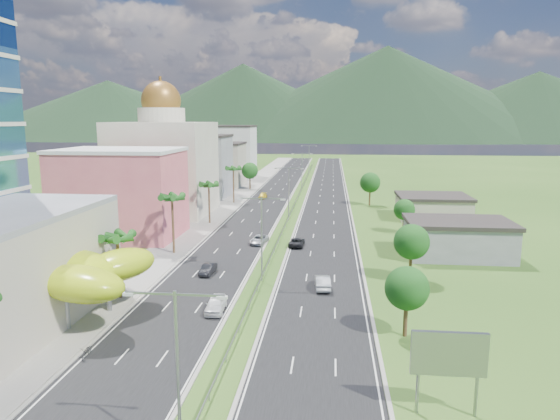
% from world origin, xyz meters
% --- Properties ---
extents(ground, '(500.00, 500.00, 0.00)m').
position_xyz_m(ground, '(0.00, 0.00, 0.00)').
color(ground, '#2D5119').
rests_on(ground, ground).
extents(road_left, '(11.00, 260.00, 0.04)m').
position_xyz_m(road_left, '(-7.50, 90.00, 0.02)').
color(road_left, black).
rests_on(road_left, ground).
extents(road_right, '(11.00, 260.00, 0.04)m').
position_xyz_m(road_right, '(7.50, 90.00, 0.02)').
color(road_right, black).
rests_on(road_right, ground).
extents(sidewalk_left, '(7.00, 260.00, 0.12)m').
position_xyz_m(sidewalk_left, '(-17.00, 90.00, 0.06)').
color(sidewalk_left, gray).
rests_on(sidewalk_left, ground).
extents(median_guardrail, '(0.10, 216.06, 0.76)m').
position_xyz_m(median_guardrail, '(0.00, 71.99, 0.62)').
color(median_guardrail, gray).
rests_on(median_guardrail, ground).
extents(streetlight_median_a, '(6.04, 0.25, 11.00)m').
position_xyz_m(streetlight_median_a, '(0.00, -25.00, 6.75)').
color(streetlight_median_a, gray).
rests_on(streetlight_median_a, ground).
extents(streetlight_median_b, '(6.04, 0.25, 11.00)m').
position_xyz_m(streetlight_median_b, '(0.00, 10.00, 6.75)').
color(streetlight_median_b, gray).
rests_on(streetlight_median_b, ground).
extents(streetlight_median_c, '(6.04, 0.25, 11.00)m').
position_xyz_m(streetlight_median_c, '(0.00, 50.00, 6.75)').
color(streetlight_median_c, gray).
rests_on(streetlight_median_c, ground).
extents(streetlight_median_d, '(6.04, 0.25, 11.00)m').
position_xyz_m(streetlight_median_d, '(0.00, 95.00, 6.75)').
color(streetlight_median_d, gray).
rests_on(streetlight_median_d, ground).
extents(streetlight_median_e, '(6.04, 0.25, 11.00)m').
position_xyz_m(streetlight_median_e, '(0.00, 140.00, 6.75)').
color(streetlight_median_e, gray).
rests_on(streetlight_median_e, ground).
extents(lime_canopy, '(18.00, 15.00, 7.40)m').
position_xyz_m(lime_canopy, '(-20.00, -4.00, 4.99)').
color(lime_canopy, '#A4BF12').
rests_on(lime_canopy, ground).
extents(pink_shophouse, '(20.00, 15.00, 15.00)m').
position_xyz_m(pink_shophouse, '(-28.00, 32.00, 7.50)').
color(pink_shophouse, '#D05566').
rests_on(pink_shophouse, ground).
extents(domed_building, '(20.00, 20.00, 28.70)m').
position_xyz_m(domed_building, '(-28.00, 55.00, 11.35)').
color(domed_building, '#BCB09C').
rests_on(domed_building, ground).
extents(midrise_grey, '(16.00, 15.00, 16.00)m').
position_xyz_m(midrise_grey, '(-27.00, 80.00, 8.00)').
color(midrise_grey, gray).
rests_on(midrise_grey, ground).
extents(midrise_beige, '(16.00, 15.00, 13.00)m').
position_xyz_m(midrise_beige, '(-27.00, 102.00, 6.50)').
color(midrise_beige, '#AAA48C').
rests_on(midrise_beige, ground).
extents(midrise_white, '(16.00, 15.00, 18.00)m').
position_xyz_m(midrise_white, '(-27.00, 125.00, 9.00)').
color(midrise_white, silver).
rests_on(midrise_white, ground).
extents(billboard, '(5.20, 0.35, 6.20)m').
position_xyz_m(billboard, '(17.00, -18.00, 4.42)').
color(billboard, gray).
rests_on(billboard, ground).
extents(shed_near, '(15.00, 10.00, 5.00)m').
position_xyz_m(shed_near, '(28.00, 25.00, 2.50)').
color(shed_near, gray).
rests_on(shed_near, ground).
extents(shed_far, '(14.00, 12.00, 4.40)m').
position_xyz_m(shed_far, '(30.00, 55.00, 2.20)').
color(shed_far, '#AAA48C').
rests_on(shed_far, ground).
extents(palm_tree_b, '(3.60, 3.60, 8.10)m').
position_xyz_m(palm_tree_b, '(-15.50, 2.00, 7.06)').
color(palm_tree_b, '#47301C').
rests_on(palm_tree_b, ground).
extents(palm_tree_c, '(3.60, 3.60, 9.60)m').
position_xyz_m(palm_tree_c, '(-15.50, 22.00, 8.50)').
color(palm_tree_c, '#47301C').
rests_on(palm_tree_c, ground).
extents(palm_tree_d, '(3.60, 3.60, 8.60)m').
position_xyz_m(palm_tree_d, '(-15.50, 45.00, 7.54)').
color(palm_tree_d, '#47301C').
rests_on(palm_tree_d, ground).
extents(palm_tree_e, '(3.60, 3.60, 9.40)m').
position_xyz_m(palm_tree_e, '(-15.50, 70.00, 8.31)').
color(palm_tree_e, '#47301C').
rests_on(palm_tree_e, ground).
extents(leafy_tree_lfar, '(4.90, 4.90, 8.05)m').
position_xyz_m(leafy_tree_lfar, '(-15.50, 95.00, 5.58)').
color(leafy_tree_lfar, '#47301C').
rests_on(leafy_tree_lfar, ground).
extents(leafy_tree_ra, '(4.20, 4.20, 6.90)m').
position_xyz_m(leafy_tree_ra, '(16.00, -5.00, 4.78)').
color(leafy_tree_ra, '#47301C').
rests_on(leafy_tree_ra, ground).
extents(leafy_tree_rb, '(4.55, 4.55, 7.47)m').
position_xyz_m(leafy_tree_rb, '(19.00, 12.00, 5.18)').
color(leafy_tree_rb, '#47301C').
rests_on(leafy_tree_rb, ground).
extents(leafy_tree_rc, '(3.85, 3.85, 6.33)m').
position_xyz_m(leafy_tree_rc, '(22.00, 40.00, 4.37)').
color(leafy_tree_rc, '#47301C').
rests_on(leafy_tree_rc, ground).
extents(leafy_tree_rd, '(4.90, 4.90, 8.05)m').
position_xyz_m(leafy_tree_rd, '(18.00, 70.00, 5.58)').
color(leafy_tree_rd, '#47301C').
rests_on(leafy_tree_rd, ground).
extents(mountain_ridge, '(860.00, 140.00, 90.00)m').
position_xyz_m(mountain_ridge, '(60.00, 450.00, 0.00)').
color(mountain_ridge, black).
rests_on(mountain_ridge, ground).
extents(car_white_near_left, '(2.19, 4.90, 1.64)m').
position_xyz_m(car_white_near_left, '(-3.53, -0.80, 0.86)').
color(car_white_near_left, white).
rests_on(car_white_near_left, road_left).
extents(car_dark_left, '(1.68, 4.23, 1.37)m').
position_xyz_m(car_dark_left, '(-7.62, 12.12, 0.72)').
color(car_dark_left, black).
rests_on(car_dark_left, road_left).
extents(car_silver_mid_left, '(2.95, 5.23, 1.38)m').
position_xyz_m(car_silver_mid_left, '(-3.20, 29.38, 0.73)').
color(car_silver_mid_left, '#A8ACB0').
rests_on(car_silver_mid_left, road_left).
extents(car_yellow_far_left, '(1.95, 4.55, 1.31)m').
position_xyz_m(car_yellow_far_left, '(-9.24, 77.85, 0.69)').
color(car_yellow_far_left, gold).
rests_on(car_yellow_far_left, road_left).
extents(car_silver_right, '(2.17, 5.14, 1.65)m').
position_xyz_m(car_silver_right, '(7.83, 7.86, 0.86)').
color(car_silver_right, '#989B9F').
rests_on(car_silver_right, road_right).
extents(car_dark_far_right, '(2.56, 5.07, 1.37)m').
position_xyz_m(car_dark_far_right, '(3.20, 28.38, 0.73)').
color(car_dark_far_right, black).
rests_on(car_dark_far_right, road_right).
extents(motorcycle, '(0.85, 2.12, 1.32)m').
position_xyz_m(motorcycle, '(-12.30, -12.47, 0.70)').
color(motorcycle, black).
rests_on(motorcycle, road_left).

